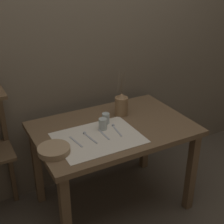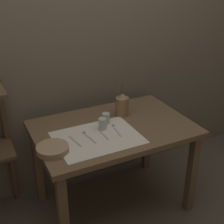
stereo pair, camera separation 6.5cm
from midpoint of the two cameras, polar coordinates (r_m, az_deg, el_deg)
The scene contains 12 objects.
ground_plane at distance 2.73m, azimuth 0.90°, elevation -16.28°, with size 12.00×12.00×0.00m, color brown.
stone_wall_back at distance 2.56m, azimuth -4.10°, elevation 11.44°, with size 7.00×0.06×2.40m.
wooden_table at distance 2.36m, azimuth 1.00°, elevation -4.78°, with size 1.16×0.77×0.73m.
linen_cloth at distance 2.16m, azimuth -1.81°, elevation -4.70°, with size 0.58×0.44×0.00m.
pitcher_with_flowers at distance 2.45m, azimuth 2.64°, elevation 1.33°, with size 0.10×0.10×0.38m.
wooden_bowl at distance 2.03m, azimuth -9.91°, elevation -6.69°, with size 0.21×0.21×0.04m.
glass_tumbler_near at distance 2.25m, azimuth -0.90°, elevation -2.19°, with size 0.06×0.06×0.08m.
glass_tumbler_far at distance 2.33m, azimuth -0.31°, elevation -1.15°, with size 0.06×0.06×0.08m.
knife_center at distance 2.12m, azimuth -5.90°, elevation -5.33°, with size 0.03×0.16×0.00m.
spoon_inner at distance 2.19m, azimuth -3.92°, elevation -4.14°, with size 0.04×0.17×0.02m.
fork_outer at distance 2.19m, azimuth -0.77°, elevation -4.09°, with size 0.01×0.16×0.00m.
spoon_outer at distance 2.28m, azimuth 1.24°, elevation -2.86°, with size 0.04×0.17×0.02m.
Camera 2 is at (-0.91, -1.81, 1.83)m, focal length 50.00 mm.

